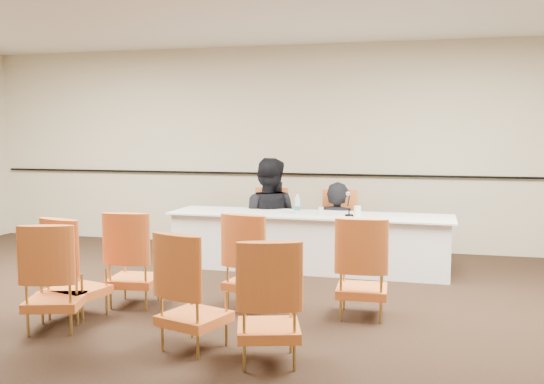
{
  "coord_description": "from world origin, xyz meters",
  "views": [
    {
      "loc": [
        1.86,
        -4.86,
        1.72
      ],
      "look_at": [
        -0.02,
        2.6,
        0.96
      ],
      "focal_mm": 40.0,
      "sensor_mm": 36.0,
      "label": 1
    }
  ],
  "objects": [
    {
      "name": "panelist_second_chair",
      "position": [
        -0.19,
        3.06,
        0.47
      ],
      "size": [
        0.51,
        0.51,
        0.95
      ],
      "primitive_type": null,
      "rotation": [
        0.0,
        0.0,
        -0.02
      ],
      "color": "#D95826",
      "rests_on": "ground"
    },
    {
      "name": "aud_chair_front_right",
      "position": [
        1.32,
        0.7,
        0.47
      ],
      "size": [
        0.52,
        0.52,
        0.95
      ],
      "primitive_type": null,
      "rotation": [
        0.0,
        0.0,
        0.05
      ],
      "color": "#D95826",
      "rests_on": "ground"
    },
    {
      "name": "papers",
      "position": [
        0.8,
        2.4,
        0.71
      ],
      "size": [
        0.34,
        0.28,
        0.0
      ],
      "primitive_type": "cube",
      "rotation": [
        0.0,
        0.0,
        -0.21
      ],
      "color": "silver",
      "rests_on": "panel_table"
    },
    {
      "name": "aud_chair_front_left",
      "position": [
        -0.91,
        0.54,
        0.47
      ],
      "size": [
        0.55,
        0.55,
        0.95
      ],
      "primitive_type": null,
      "rotation": [
        0.0,
        0.0,
        0.1
      ],
      "color": "#D95826",
      "rests_on": "ground"
    },
    {
      "name": "aud_chair_back_left",
      "position": [
        -1.23,
        -0.33,
        0.47
      ],
      "size": [
        0.62,
        0.62,
        0.95
      ],
      "primitive_type": null,
      "rotation": [
        0.0,
        0.0,
        0.29
      ],
      "color": "#D95826",
      "rests_on": "ground"
    },
    {
      "name": "wall_rail",
      "position": [
        0.0,
        3.96,
        1.1
      ],
      "size": [
        9.8,
        0.04,
        0.03
      ],
      "primitive_type": "cube",
      "color": "black",
      "rests_on": "wall_back"
    },
    {
      "name": "drinking_glass",
      "position": [
        0.65,
        2.42,
        0.76
      ],
      "size": [
        0.08,
        0.08,
        0.1
      ],
      "primitive_type": "cylinder",
      "rotation": [
        0.0,
        0.0,
        -0.43
      ],
      "color": "silver",
      "rests_on": "panel_table"
    },
    {
      "name": "panelist_main_chair",
      "position": [
        0.76,
        3.04,
        0.47
      ],
      "size": [
        0.51,
        0.51,
        0.95
      ],
      "primitive_type": null,
      "rotation": [
        0.0,
        0.0,
        -0.02
      ],
      "color": "#D95826",
      "rests_on": "ground"
    },
    {
      "name": "aud_chair_back_mid",
      "position": [
        0.12,
        -0.47,
        0.47
      ],
      "size": [
        0.63,
        0.63,
        0.95
      ],
      "primitive_type": null,
      "rotation": [
        0.0,
        0.0,
        -0.32
      ],
      "color": "#D95826",
      "rests_on": "ground"
    },
    {
      "name": "coffee_cup",
      "position": [
        1.1,
        2.39,
        0.77
      ],
      "size": [
        0.09,
        0.09,
        0.13
      ],
      "primitive_type": "cylinder",
      "rotation": [
        0.0,
        0.0,
        0.01
      ],
      "color": "white",
      "rests_on": "panel_table"
    },
    {
      "name": "aud_chair_back_right",
      "position": [
        0.76,
        -0.6,
        0.47
      ],
      "size": [
        0.62,
        0.62,
        0.95
      ],
      "primitive_type": null,
      "rotation": [
        0.0,
        0.0,
        0.28
      ],
      "color": "#D95826",
      "rests_on": "ground"
    },
    {
      "name": "aud_chair_extra",
      "position": [
        -1.24,
        0.04,
        0.47
      ],
      "size": [
        0.61,
        0.61,
        0.95
      ],
      "primitive_type": null,
      "rotation": [
        0.0,
        0.0,
        -0.26
      ],
      "color": "#D95826",
      "rests_on": "ground"
    },
    {
      "name": "aud_chair_front_mid",
      "position": [
        0.27,
        0.7,
        0.47
      ],
      "size": [
        0.59,
        0.59,
        0.95
      ],
      "primitive_type": null,
      "rotation": [
        0.0,
        0.0,
        -0.21
      ],
      "color": "#D95826",
      "rests_on": "ground"
    },
    {
      "name": "microphone",
      "position": [
        0.99,
        2.42,
        0.85
      ],
      "size": [
        0.15,
        0.23,
        0.29
      ],
      "primitive_type": null,
      "rotation": [
        0.0,
        0.0,
        0.21
      ],
      "color": "black",
      "rests_on": "panel_table"
    },
    {
      "name": "panelist_second",
      "position": [
        -0.19,
        3.06,
        0.47
      ],
      "size": [
        0.89,
        0.7,
        1.82
      ],
      "primitive_type": "imported",
      "rotation": [
        0.0,
        0.0,
        3.13
      ],
      "color": "black",
      "rests_on": "ground"
    },
    {
      "name": "floor",
      "position": [
        0.0,
        0.0,
        0.0
      ],
      "size": [
        10.0,
        10.0,
        0.0
      ],
      "primitive_type": "plane",
      "color": "black",
      "rests_on": "ground"
    },
    {
      "name": "water_bottle",
      "position": [
        0.33,
        2.51,
        0.83
      ],
      "size": [
        0.09,
        0.09,
        0.24
      ],
      "primitive_type": null,
      "rotation": [
        0.0,
        0.0,
        -0.24
      ],
      "color": "teal",
      "rests_on": "panel_table"
    },
    {
      "name": "panelist_main",
      "position": [
        0.76,
        3.04,
        0.25
      ],
      "size": [
        0.69,
        0.55,
        1.65
      ],
      "primitive_type": "imported",
      "rotation": [
        0.0,
        0.0,
        2.84
      ],
      "color": "black",
      "rests_on": "ground"
    },
    {
      "name": "wall_back",
      "position": [
        0.0,
        4.0,
        1.5
      ],
      "size": [
        10.0,
        0.04,
        3.0
      ],
      "primitive_type": "cube",
      "color": "beige",
      "rests_on": "ground"
    },
    {
      "name": "panel_table",
      "position": [
        0.48,
        2.51,
        0.35
      ],
      "size": [
        3.54,
        0.88,
        0.71
      ],
      "primitive_type": null,
      "rotation": [
        0.0,
        0.0,
        -0.02
      ],
      "color": "silver",
      "rests_on": "ground"
    }
  ]
}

